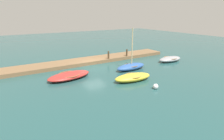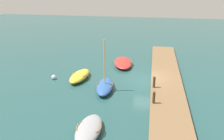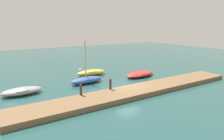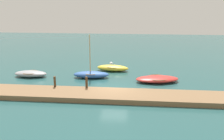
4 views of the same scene
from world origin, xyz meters
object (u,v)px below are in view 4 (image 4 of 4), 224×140
Objects in this scene: mooring_post_west at (55,82)px; mooring_post_mid_west at (87,82)px; motorboat_red at (157,79)px; marker_buoy at (111,64)px; rowboat_grey at (31,74)px; rowboat_blue at (91,74)px; rowboat_yellow at (113,68)px.

mooring_post_mid_west reaches higher than mooring_post_west.
motorboat_red is at bearing 20.55° from mooring_post_west.
motorboat_red is at bearing 28.46° from mooring_post_mid_west.
motorboat_red is 10.19m from mooring_post_west.
rowboat_grey is at bearing -144.92° from marker_buoy.
rowboat_grey is 6.66m from rowboat_blue.
motorboat_red is at bearing -49.83° from marker_buoy.
mooring_post_mid_west is at bearing -88.84° from rowboat_blue.
rowboat_yellow is 0.83× the size of rowboat_blue.
mooring_post_west is at bearing -45.19° from rowboat_grey.
mooring_post_west is at bearing -168.77° from motorboat_red.
rowboat_blue reaches higher than rowboat_grey.
mooring_post_west is at bearing -116.21° from rowboat_yellow.
rowboat_blue reaches higher than marker_buoy.
marker_buoy is at bearing 34.91° from rowboat_grey.
rowboat_grey is 10.11m from marker_buoy.
rowboat_yellow is at bearing 57.81° from mooring_post_west.
rowboat_grey is (-13.62, 0.52, 0.03)m from motorboat_red.
rowboat_blue is 4.65× the size of mooring_post_mid_west.
mooring_post_west reaches higher than motorboat_red.
mooring_post_mid_west is at bearing -96.88° from rowboat_yellow.
mooring_post_mid_west is 2.22× the size of marker_buoy.
rowboat_grey is 3.72× the size of mooring_post_west.
rowboat_grey is 3.54× the size of mooring_post_mid_west.
motorboat_red is 4.62× the size of mooring_post_mid_west.
mooring_post_west is 0.95× the size of mooring_post_mid_west.
rowboat_grey reaches higher than motorboat_red.
mooring_post_west reaches higher than rowboat_yellow.
mooring_post_west is 2.11× the size of marker_buoy.
rowboat_blue is at bearing -118.54° from rowboat_yellow.
rowboat_blue is 10.32× the size of marker_buoy.
rowboat_grey is 5.81m from mooring_post_west.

